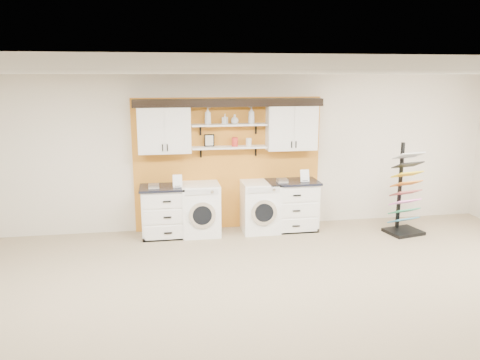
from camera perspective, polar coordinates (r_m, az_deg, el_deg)
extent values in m
plane|color=gray|center=(5.29, 4.90, -19.15)|extent=(10.00, 10.00, 0.00)
plane|color=white|center=(4.49, 5.59, 12.82)|extent=(10.00, 10.00, 0.00)
plane|color=beige|center=(8.54, -1.50, 3.35)|extent=(10.00, 0.00, 10.00)
cube|color=#C67921|center=(8.54, -1.46, 1.98)|extent=(3.40, 0.07, 2.40)
cube|color=white|center=(8.20, -9.22, 6.18)|extent=(0.90, 0.34, 0.84)
cube|color=white|center=(8.02, -10.79, 5.99)|extent=(0.42, 0.01, 0.78)
cube|color=white|center=(8.02, -7.63, 6.10)|extent=(0.42, 0.01, 0.78)
cube|color=white|center=(8.51, 6.28, 6.50)|extent=(0.90, 0.34, 0.84)
cube|color=white|center=(8.28, 5.13, 6.36)|extent=(0.42, 0.01, 0.78)
cube|color=white|center=(8.40, 8.05, 6.38)|extent=(0.42, 0.01, 0.78)
cube|color=white|center=(8.32, -1.32, 4.01)|extent=(1.32, 0.28, 0.03)
cube|color=white|center=(8.27, -1.33, 6.75)|extent=(1.32, 0.28, 0.03)
cube|color=black|center=(8.26, -1.36, 9.52)|extent=(3.30, 0.40, 0.10)
cube|color=black|center=(8.07, -1.17, 9.03)|extent=(3.30, 0.04, 0.04)
cube|color=black|center=(8.31, -3.77, 4.85)|extent=(0.18, 0.02, 0.22)
cube|color=beige|center=(8.30, -3.76, 4.84)|extent=(0.14, 0.01, 0.18)
cylinder|color=red|center=(8.32, -0.63, 4.67)|extent=(0.11, 0.11, 0.16)
cylinder|color=silver|center=(8.36, 1.06, 4.64)|extent=(0.10, 0.10, 0.14)
cube|color=white|center=(8.33, -8.86, -3.88)|extent=(0.86, 0.60, 0.86)
cube|color=black|center=(8.20, -8.74, -7.07)|extent=(0.86, 0.06, 0.07)
cube|color=black|center=(8.22, -8.97, -0.86)|extent=(0.92, 0.66, 0.04)
cube|color=white|center=(7.97, -8.90, -2.58)|extent=(0.79, 0.02, 0.24)
cube|color=white|center=(8.04, -8.84, -4.49)|extent=(0.79, 0.02, 0.24)
cube|color=white|center=(8.13, -8.77, -6.36)|extent=(0.79, 0.02, 0.24)
cube|color=white|center=(8.64, 6.32, -3.16)|extent=(0.88, 0.60, 0.88)
cube|color=black|center=(8.51, 6.74, -6.26)|extent=(0.88, 0.06, 0.07)
cube|color=black|center=(8.53, 6.39, -0.20)|extent=(0.93, 0.66, 0.04)
cube|color=white|center=(8.28, 6.93, -1.85)|extent=(0.80, 0.02, 0.24)
cube|color=white|center=(8.36, 6.88, -3.72)|extent=(0.80, 0.02, 0.24)
cube|color=white|center=(8.44, 6.83, -5.56)|extent=(0.80, 0.02, 0.24)
cube|color=white|center=(8.35, -4.83, -3.52)|extent=(0.66, 0.66, 0.92)
cube|color=silver|center=(7.92, -4.68, -1.46)|extent=(0.56, 0.02, 0.10)
cylinder|color=silver|center=(8.03, -4.63, -4.28)|extent=(0.47, 0.05, 0.47)
cylinder|color=black|center=(8.01, -4.62, -4.34)|extent=(0.33, 0.03, 0.33)
cube|color=white|center=(8.50, 2.45, -3.23)|extent=(0.65, 0.66, 0.91)
cube|color=silver|center=(8.08, 2.96, -1.22)|extent=(0.56, 0.02, 0.10)
cylinder|color=silver|center=(8.19, 2.93, -3.96)|extent=(0.46, 0.05, 0.46)
cylinder|color=black|center=(8.16, 2.97, -4.01)|extent=(0.33, 0.03, 0.33)
cube|color=black|center=(8.96, 19.29, -5.96)|extent=(0.68, 0.61, 0.06)
cube|color=black|center=(8.88, 18.92, -0.69)|extent=(0.06, 0.06, 1.58)
cube|color=teal|center=(8.91, 19.30, -4.60)|extent=(0.54, 0.38, 0.14)
cube|color=#248556|center=(8.87, 19.38, -3.57)|extent=(0.54, 0.38, 0.14)
cube|color=#FF71D9|center=(8.82, 19.46, -2.52)|extent=(0.54, 0.38, 0.14)
cube|color=brown|center=(8.78, 19.54, -1.47)|extent=(0.54, 0.38, 0.14)
cube|color=#C36816|center=(8.75, 19.62, -0.40)|extent=(0.54, 0.38, 0.14)
cube|color=gold|center=(8.71, 19.70, 0.67)|extent=(0.54, 0.38, 0.14)
cube|color=black|center=(8.68, 19.79, 1.75)|extent=(0.54, 0.38, 0.14)
cube|color=silver|center=(8.65, 19.87, 2.84)|extent=(0.54, 0.38, 0.14)
imported|color=silver|center=(8.21, -3.94, 7.80)|extent=(0.15, 0.15, 0.29)
imported|color=silver|center=(8.25, -1.85, 7.45)|extent=(0.11, 0.11, 0.18)
imported|color=silver|center=(8.27, -0.66, 7.44)|extent=(0.18, 0.18, 0.17)
imported|color=silver|center=(8.32, 1.40, 7.91)|extent=(0.15, 0.14, 0.29)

